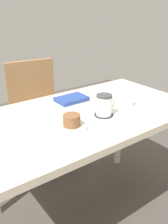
{
  "coord_description": "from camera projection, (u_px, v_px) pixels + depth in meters",
  "views": [
    {
      "loc": [
        -0.71,
        -0.98,
        1.25
      ],
      "look_at": [
        -0.05,
        -0.09,
        0.76
      ],
      "focal_mm": 40.0,
      "sensor_mm": 36.0,
      "label": 1
    }
  ],
  "objects": [
    {
      "name": "placemat",
      "position": [
        89.0,
        124.0,
        1.2
      ],
      "size": [
        0.45,
        0.3,
        0.0
      ],
      "primitive_type": "cube",
      "color": "silver",
      "rests_on": "dining_table"
    },
    {
      "name": "small_book",
      "position": [
        72.0,
        99.0,
        1.48
      ],
      "size": [
        0.18,
        0.12,
        0.02
      ],
      "primitive_type": "cube",
      "rotation": [
        0.0,
        0.0,
        0.0
      ],
      "color": "navy",
      "rests_on": "dining_table"
    },
    {
      "name": "dining_table",
      "position": [
        82.0,
        127.0,
        1.35
      ],
      "size": [
        1.26,
        0.68,
        0.71
      ],
      "color": "beige",
      "rests_on": "ground_plane"
    },
    {
      "name": "sugar_bowl",
      "position": [
        128.0,
        101.0,
        1.41
      ],
      "size": [
        0.07,
        0.07,
        0.05
      ],
      "primitive_type": "cylinder",
      "color": "white",
      "rests_on": "dining_table"
    },
    {
      "name": "teaspoon",
      "position": [
        110.0,
        130.0,
        1.13
      ],
      "size": [
        0.13,
        0.03,
        0.01
      ],
      "primitive_type": "cylinder",
      "rotation": [
        0.0,
        1.57,
        0.15
      ],
      "color": "silver",
      "rests_on": "placemat"
    },
    {
      "name": "wooden_chair",
      "position": [
        38.0,
        109.0,
        1.98
      ],
      "size": [
        0.46,
        0.46,
        0.84
      ],
      "rotation": [
        0.0,
        0.0,
        3.03
      ],
      "color": "#997047",
      "rests_on": "ground_plane"
    },
    {
      "name": "coffee_mug",
      "position": [
        104.0,
        105.0,
        1.26
      ],
      "size": [
        0.11,
        0.08,
        0.11
      ],
      "color": "white",
      "rests_on": "coffee_coaster"
    },
    {
      "name": "coffee_coaster",
      "position": [
        104.0,
        115.0,
        1.28
      ],
      "size": [
        0.1,
        0.1,
        0.0
      ],
      "primitive_type": "cylinder",
      "color": "#232328",
      "rests_on": "placemat"
    },
    {
      "name": "pastry_plate",
      "position": [
        72.0,
        127.0,
        1.15
      ],
      "size": [
        0.15,
        0.15,
        0.01
      ],
      "primitive_type": "cylinder",
      "color": "silver",
      "rests_on": "placemat"
    },
    {
      "name": "ground_plane",
      "position": [
        82.0,
        215.0,
        1.61
      ],
      "size": [
        4.4,
        4.4,
        0.02
      ],
      "primitive_type": "cube",
      "color": "#47423D"
    },
    {
      "name": "pastry",
      "position": [
        72.0,
        120.0,
        1.14
      ],
      "size": [
        0.08,
        0.08,
        0.05
      ],
      "primitive_type": "cylinder",
      "color": "brown",
      "rests_on": "pastry_plate"
    }
  ]
}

